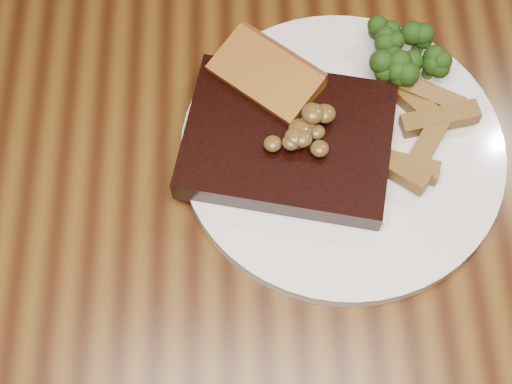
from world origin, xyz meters
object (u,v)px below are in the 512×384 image
garlic_bread (266,88)px  plate (342,150)px  dining_table (246,241)px  steak (288,140)px  potato_wedges (397,127)px

garlic_bread → plate: bearing=-0.8°
dining_table → garlic_bread: (0.02, 0.11, 0.12)m
dining_table → steak: steak is taller
steak → potato_wedges: bearing=18.9°
plate → steak: bearing=179.1°
dining_table → potato_wedges: potato_wedges is taller
plate → steak: (-0.05, 0.00, 0.02)m
plate → potato_wedges: bearing=15.0°
garlic_bread → potato_wedges: potato_wedges is taller
garlic_bread → dining_table: bearing=-61.9°
plate → garlic_bread: size_ratio=3.04×
steak → garlic_bread: (-0.02, 0.06, -0.00)m
plate → potato_wedges: (0.05, 0.01, 0.02)m
dining_table → plate: bearing=29.0°
plate → garlic_bread: garlic_bread is taller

